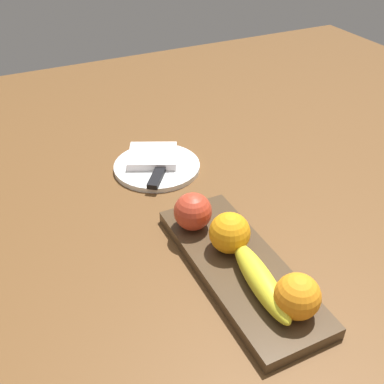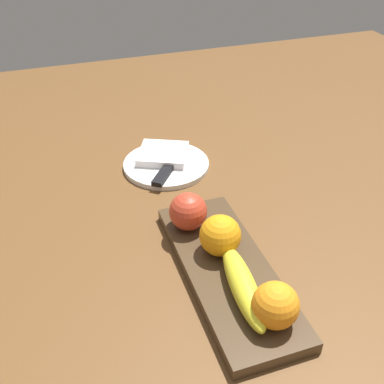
{
  "view_description": "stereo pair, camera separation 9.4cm",
  "coord_description": "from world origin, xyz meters",
  "px_view_note": "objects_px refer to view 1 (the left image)",
  "views": [
    {
      "loc": [
        -0.47,
        0.31,
        0.6
      ],
      "look_at": [
        0.22,
        -0.03,
        0.05
      ],
      "focal_mm": 43.73,
      "sensor_mm": 36.0,
      "label": 1
    },
    {
      "loc": [
        -0.51,
        0.22,
        0.6
      ],
      "look_at": [
        0.22,
        -0.03,
        0.05
      ],
      "focal_mm": 43.73,
      "sensor_mm": 36.0,
      "label": 2
    }
  ],
  "objects_px": {
    "dinner_plate": "(157,167)",
    "fruit_tray": "(239,267)",
    "folded_napkin": "(153,156)",
    "orange_near_banana": "(297,296)",
    "orange_near_apple": "(230,233)",
    "apple": "(191,212)",
    "banana": "(260,280)",
    "knife": "(159,173)"
  },
  "relations": [
    {
      "from": "orange_near_apple",
      "to": "orange_near_banana",
      "type": "height_order",
      "value": "orange_near_apple"
    },
    {
      "from": "knife",
      "to": "orange_near_apple",
      "type": "bearing_deg",
      "value": -139.99
    },
    {
      "from": "dinner_plate",
      "to": "fruit_tray",
      "type": "bearing_deg",
      "value": 180.0
    },
    {
      "from": "orange_near_banana",
      "to": "knife",
      "type": "relative_size",
      "value": 0.46
    },
    {
      "from": "banana",
      "to": "knife",
      "type": "height_order",
      "value": "banana"
    },
    {
      "from": "apple",
      "to": "banana",
      "type": "distance_m",
      "value": 0.2
    },
    {
      "from": "folded_napkin",
      "to": "dinner_plate",
      "type": "bearing_deg",
      "value": -180.0
    },
    {
      "from": "fruit_tray",
      "to": "folded_napkin",
      "type": "distance_m",
      "value": 0.41
    },
    {
      "from": "fruit_tray",
      "to": "dinner_plate",
      "type": "relative_size",
      "value": 1.9
    },
    {
      "from": "apple",
      "to": "banana",
      "type": "height_order",
      "value": "apple"
    },
    {
      "from": "folded_napkin",
      "to": "orange_near_banana",
      "type": "bearing_deg",
      "value": -177.9
    },
    {
      "from": "orange_near_banana",
      "to": "folded_napkin",
      "type": "distance_m",
      "value": 0.55
    },
    {
      "from": "fruit_tray",
      "to": "knife",
      "type": "xyz_separation_m",
      "value": [
        0.34,
        0.01,
        0.01
      ]
    },
    {
      "from": "folded_napkin",
      "to": "knife",
      "type": "relative_size",
      "value": 0.73
    },
    {
      "from": "apple",
      "to": "orange_near_apple",
      "type": "height_order",
      "value": "orange_near_apple"
    },
    {
      "from": "fruit_tray",
      "to": "apple",
      "type": "bearing_deg",
      "value": 14.93
    },
    {
      "from": "fruit_tray",
      "to": "apple",
      "type": "distance_m",
      "value": 0.14
    },
    {
      "from": "fruit_tray",
      "to": "dinner_plate",
      "type": "distance_m",
      "value": 0.38
    },
    {
      "from": "fruit_tray",
      "to": "apple",
      "type": "xyz_separation_m",
      "value": [
        0.13,
        0.03,
        0.05
      ]
    },
    {
      "from": "banana",
      "to": "fruit_tray",
      "type": "bearing_deg",
      "value": 3.98
    },
    {
      "from": "orange_near_apple",
      "to": "orange_near_banana",
      "type": "xyz_separation_m",
      "value": [
        -0.17,
        -0.02,
        -0.0
      ]
    },
    {
      "from": "orange_near_apple",
      "to": "dinner_plate",
      "type": "distance_m",
      "value": 0.35
    },
    {
      "from": "dinner_plate",
      "to": "folded_napkin",
      "type": "distance_m",
      "value": 0.03
    },
    {
      "from": "knife",
      "to": "banana",
      "type": "bearing_deg",
      "value": -141.2
    },
    {
      "from": "orange_near_apple",
      "to": "apple",
      "type": "bearing_deg",
      "value": 21.82
    },
    {
      "from": "apple",
      "to": "orange_near_banana",
      "type": "relative_size",
      "value": 1.0
    },
    {
      "from": "apple",
      "to": "banana",
      "type": "bearing_deg",
      "value": -171.03
    },
    {
      "from": "apple",
      "to": "orange_near_banana",
      "type": "xyz_separation_m",
      "value": [
        -0.26,
        -0.05,
        -0.0
      ]
    },
    {
      "from": "fruit_tray",
      "to": "apple",
      "type": "relative_size",
      "value": 5.34
    },
    {
      "from": "apple",
      "to": "dinner_plate",
      "type": "distance_m",
      "value": 0.27
    },
    {
      "from": "dinner_plate",
      "to": "orange_near_banana",
      "type": "bearing_deg",
      "value": -177.79
    },
    {
      "from": "orange_near_banana",
      "to": "knife",
      "type": "xyz_separation_m",
      "value": [
        0.47,
        0.03,
        -0.04
      ]
    },
    {
      "from": "folded_napkin",
      "to": "fruit_tray",
      "type": "bearing_deg",
      "value": 180.0
    },
    {
      "from": "banana",
      "to": "orange_near_banana",
      "type": "xyz_separation_m",
      "value": [
        -0.07,
        -0.02,
        0.02
      ]
    },
    {
      "from": "orange_near_apple",
      "to": "orange_near_banana",
      "type": "bearing_deg",
      "value": -173.71
    },
    {
      "from": "banana",
      "to": "orange_near_apple",
      "type": "distance_m",
      "value": 0.11
    },
    {
      "from": "orange_near_apple",
      "to": "knife",
      "type": "xyz_separation_m",
      "value": [
        0.3,
        0.01,
        -0.04
      ]
    },
    {
      "from": "apple",
      "to": "knife",
      "type": "distance_m",
      "value": 0.22
    },
    {
      "from": "knife",
      "to": "apple",
      "type": "bearing_deg",
      "value": -148.08
    },
    {
      "from": "orange_near_banana",
      "to": "dinner_plate",
      "type": "distance_m",
      "value": 0.52
    },
    {
      "from": "orange_near_apple",
      "to": "folded_napkin",
      "type": "xyz_separation_m",
      "value": [
        0.37,
        0.0,
        -0.04
      ]
    },
    {
      "from": "banana",
      "to": "knife",
      "type": "relative_size",
      "value": 1.22
    }
  ]
}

